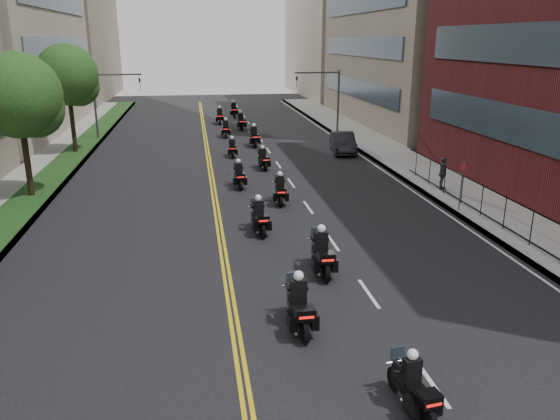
# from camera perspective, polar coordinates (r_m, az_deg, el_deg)

# --- Properties ---
(sidewalk_right) EXTENTS (4.00, 90.00, 0.15)m
(sidewalk_right) POSITION_cam_1_polar(r_m,az_deg,el_deg) (35.20, 15.44, 3.42)
(sidewalk_right) COLOR gray
(sidewalk_right) RESTS_ON ground
(sidewalk_left) EXTENTS (4.00, 90.00, 0.15)m
(sidewalk_left) POSITION_cam_1_polar(r_m,az_deg,el_deg) (33.53, -25.35, 1.67)
(sidewalk_left) COLOR gray
(sidewalk_left) RESTS_ON ground
(grass_strip) EXTENTS (2.00, 90.00, 0.04)m
(grass_strip) POSITION_cam_1_polar(r_m,az_deg,el_deg) (33.29, -24.05, 1.90)
(grass_strip) COLOR #193C16
(grass_strip) RESTS_ON sidewalk_left
(building_right_far) EXTENTS (15.00, 28.00, 26.00)m
(building_right_far) POSITION_cam_1_polar(r_m,az_deg,el_deg) (87.53, 7.33, 20.45)
(building_right_far) COLOR #A19682
(building_right_far) RESTS_ON ground
(building_left_far) EXTENTS (16.00, 28.00, 26.00)m
(building_left_far) POSITION_cam_1_polar(r_m,az_deg,el_deg) (86.46, -23.47, 19.28)
(building_left_far) COLOR #7B6C5A
(building_left_far) RESTS_ON ground
(iron_fence) EXTENTS (0.05, 28.00, 1.50)m
(iron_fence) POSITION_cam_1_polar(r_m,az_deg,el_deg) (23.65, 26.10, -2.45)
(iron_fence) COLOR black
(iron_fence) RESTS_ON sidewalk_right
(traffic_signal_right) EXTENTS (4.09, 0.20, 5.60)m
(traffic_signal_right) POSITION_cam_1_polar(r_m,az_deg,el_deg) (49.73, 5.04, 12.16)
(traffic_signal_right) COLOR #3F3F44
(traffic_signal_right) RESTS_ON ground
(traffic_signal_left) EXTENTS (4.09, 0.20, 5.60)m
(traffic_signal_left) POSITION_cam_1_polar(r_m,az_deg,el_deg) (48.81, -17.73, 11.33)
(traffic_signal_left) COLOR #3F3F44
(traffic_signal_left) RESTS_ON ground
(motorcycle_1) EXTENTS (0.64, 2.09, 1.54)m
(motorcycle_1) POSITION_cam_1_polar(r_m,az_deg,el_deg) (13.45, 13.74, -17.63)
(motorcycle_1) COLOR black
(motorcycle_1) RESTS_ON ground
(motorcycle_2) EXTENTS (0.56, 2.44, 1.80)m
(motorcycle_2) POSITION_cam_1_polar(r_m,az_deg,el_deg) (16.27, 2.02, -10.10)
(motorcycle_2) COLOR black
(motorcycle_2) RESTS_ON ground
(motorcycle_3) EXTENTS (0.57, 2.48, 1.83)m
(motorcycle_3) POSITION_cam_1_polar(r_m,az_deg,el_deg) (19.98, 4.38, -4.67)
(motorcycle_3) COLOR black
(motorcycle_3) RESTS_ON ground
(motorcycle_4) EXTENTS (0.63, 2.32, 1.71)m
(motorcycle_4) POSITION_cam_1_polar(r_m,az_deg,el_deg) (24.07, -2.20, -0.85)
(motorcycle_4) COLOR black
(motorcycle_4) RESTS_ON ground
(motorcycle_5) EXTENTS (0.61, 2.29, 1.69)m
(motorcycle_5) POSITION_cam_1_polar(r_m,az_deg,el_deg) (28.39, 0.01, 2.00)
(motorcycle_5) COLOR black
(motorcycle_5) RESTS_ON ground
(motorcycle_6) EXTENTS (0.53, 2.26, 1.66)m
(motorcycle_6) POSITION_cam_1_polar(r_m,az_deg,el_deg) (31.58, -4.32, 3.53)
(motorcycle_6) COLOR black
(motorcycle_6) RESTS_ON ground
(motorcycle_7) EXTENTS (0.60, 2.14, 1.58)m
(motorcycle_7) POSITION_cam_1_polar(r_m,az_deg,el_deg) (36.04, -1.79, 5.26)
(motorcycle_7) COLOR black
(motorcycle_7) RESTS_ON ground
(motorcycle_8) EXTENTS (0.47, 2.06, 1.52)m
(motorcycle_8) POSITION_cam_1_polar(r_m,az_deg,el_deg) (40.05, -5.01, 6.41)
(motorcycle_8) COLOR black
(motorcycle_8) RESTS_ON ground
(motorcycle_9) EXTENTS (0.57, 2.49, 1.84)m
(motorcycle_9) POSITION_cam_1_polar(r_m,az_deg,el_deg) (43.89, -2.72, 7.59)
(motorcycle_9) COLOR black
(motorcycle_9) RESTS_ON ground
(motorcycle_10) EXTENTS (0.60, 2.29, 1.69)m
(motorcycle_10) POSITION_cam_1_polar(r_m,az_deg,el_deg) (48.34, -5.67, 8.37)
(motorcycle_10) COLOR black
(motorcycle_10) RESTS_ON ground
(motorcycle_11) EXTENTS (0.57, 2.44, 1.80)m
(motorcycle_11) POSITION_cam_1_polar(r_m,az_deg,el_deg) (52.32, -4.10, 9.15)
(motorcycle_11) COLOR black
(motorcycle_11) RESTS_ON ground
(motorcycle_12) EXTENTS (0.58, 2.48, 1.83)m
(motorcycle_12) POSITION_cam_1_polar(r_m,az_deg,el_deg) (56.08, -6.31, 9.66)
(motorcycle_12) COLOR black
(motorcycle_12) RESTS_ON ground
(motorcycle_13) EXTENTS (0.58, 2.53, 1.87)m
(motorcycle_13) POSITION_cam_1_polar(r_m,az_deg,el_deg) (60.86, -4.86, 10.32)
(motorcycle_13) COLOR black
(motorcycle_13) RESTS_ON ground
(parked_sedan) EXTENTS (2.23, 4.77, 1.51)m
(parked_sedan) POSITION_cam_1_polar(r_m,az_deg,el_deg) (41.64, 6.61, 7.00)
(parked_sedan) COLOR black
(parked_sedan) RESTS_ON ground
(pedestrian_c) EXTENTS (0.78, 1.18, 1.86)m
(pedestrian_c) POSITION_cam_1_polar(r_m,az_deg,el_deg) (31.74, 16.65, 3.70)
(pedestrian_c) COLOR #3D3C44
(pedestrian_c) RESTS_ON sidewalk_right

